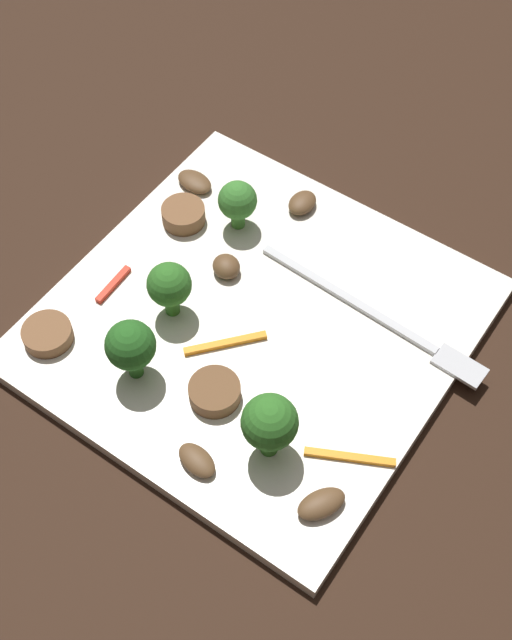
{
  "coord_description": "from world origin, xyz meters",
  "views": [
    {
      "loc": [
        0.19,
        -0.27,
        0.49
      ],
      "look_at": [
        0.0,
        0.0,
        0.01
      ],
      "focal_mm": 47.22,
      "sensor_mm": 36.0,
      "label": 1
    }
  ],
  "objects_px": {
    "broccoli_floret_3": "(238,202)",
    "mushroom_1": "(321,504)",
    "broccoli_floret_2": "(131,346)",
    "sausage_slice_2": "(47,334)",
    "pepper_strip_0": "(113,284)",
    "mushroom_2": "(197,460)",
    "broccoli_floret_1": "(270,423)",
    "pepper_strip_1": "(225,343)",
    "fork": "(386,321)",
    "sausage_slice_0": "(215,392)",
    "sausage_slice_1": "(183,215)",
    "plate": "(256,325)",
    "mushroom_4": "(302,203)",
    "mushroom_3": "(226,266)",
    "pepper_strip_3": "(350,457)",
    "broccoli_floret_0": "(169,286)",
    "mushroom_0": "(195,182)"
  },
  "relations": [
    {
      "from": "mushroom_0",
      "to": "mushroom_3",
      "type": "relative_size",
      "value": 1.4
    },
    {
      "from": "mushroom_2",
      "to": "mushroom_3",
      "type": "xyz_separation_m",
      "value": [
        -0.07,
        0.13,
        0.0
      ]
    },
    {
      "from": "plate",
      "to": "sausage_slice_0",
      "type": "bearing_deg",
      "value": -79.04
    },
    {
      "from": "mushroom_0",
      "to": "pepper_strip_1",
      "type": "height_order",
      "value": "mushroom_0"
    },
    {
      "from": "sausage_slice_0",
      "to": "mushroom_0",
      "type": "distance_m",
      "value": 0.19
    },
    {
      "from": "mushroom_0",
      "to": "pepper_strip_3",
      "type": "distance_m",
      "value": 0.25
    },
    {
      "from": "broccoli_floret_2",
      "to": "pepper_strip_0",
      "type": "relative_size",
      "value": 1.42
    },
    {
      "from": "sausage_slice_0",
      "to": "pepper_strip_0",
      "type": "bearing_deg",
      "value": 164.71
    },
    {
      "from": "broccoli_floret_1",
      "to": "mushroom_3",
      "type": "distance_m",
      "value": 0.15
    },
    {
      "from": "broccoli_floret_1",
      "to": "fork",
      "type": "bearing_deg",
      "value": 84.47
    },
    {
      "from": "broccoli_floret_0",
      "to": "mushroom_3",
      "type": "height_order",
      "value": "broccoli_floret_0"
    },
    {
      "from": "broccoli_floret_3",
      "to": "pepper_strip_0",
      "type": "height_order",
      "value": "broccoli_floret_3"
    },
    {
      "from": "broccoli_floret_2",
      "to": "sausage_slice_0",
      "type": "xyz_separation_m",
      "value": [
        0.05,
        0.02,
        -0.03
      ]
    },
    {
      "from": "plate",
      "to": "mushroom_4",
      "type": "height_order",
      "value": "mushroom_4"
    },
    {
      "from": "fork",
      "to": "broccoli_floret_2",
      "type": "height_order",
      "value": "broccoli_floret_2"
    },
    {
      "from": "plate",
      "to": "broccoli_floret_0",
      "type": "bearing_deg",
      "value": -152.85
    },
    {
      "from": "broccoli_floret_1",
      "to": "pepper_strip_1",
      "type": "distance_m",
      "value": 0.09
    },
    {
      "from": "sausage_slice_2",
      "to": "mushroom_0",
      "type": "relative_size",
      "value": 1.13
    },
    {
      "from": "broccoli_floret_3",
      "to": "mushroom_1",
      "type": "relative_size",
      "value": 1.32
    },
    {
      "from": "fork",
      "to": "sausage_slice_2",
      "type": "relative_size",
      "value": 5.31
    },
    {
      "from": "sausage_slice_0",
      "to": "sausage_slice_1",
      "type": "height_order",
      "value": "sausage_slice_1"
    },
    {
      "from": "pepper_strip_0",
      "to": "pepper_strip_1",
      "type": "distance_m",
      "value": 0.09
    },
    {
      "from": "pepper_strip_1",
      "to": "sausage_slice_0",
      "type": "bearing_deg",
      "value": -63.68
    },
    {
      "from": "plate",
      "to": "broccoli_floret_3",
      "type": "distance_m",
      "value": 0.09
    },
    {
      "from": "sausage_slice_0",
      "to": "sausage_slice_1",
      "type": "relative_size",
      "value": 1.05
    },
    {
      "from": "pepper_strip_1",
      "to": "pepper_strip_3",
      "type": "xyz_separation_m",
      "value": [
        0.11,
        -0.02,
        -0.0
      ]
    },
    {
      "from": "broccoli_floret_2",
      "to": "mushroom_1",
      "type": "relative_size",
      "value": 1.61
    },
    {
      "from": "broccoli_floret_3",
      "to": "mushroom_0",
      "type": "xyz_separation_m",
      "value": [
        -0.05,
        0.01,
        -0.02
      ]
    },
    {
      "from": "broccoli_floret_0",
      "to": "pepper_strip_0",
      "type": "relative_size",
      "value": 1.3
    },
    {
      "from": "broccoli_floret_2",
      "to": "mushroom_2",
      "type": "distance_m",
      "value": 0.08
    },
    {
      "from": "pepper_strip_3",
      "to": "sausage_slice_0",
      "type": "bearing_deg",
      "value": -172.46
    },
    {
      "from": "mushroom_1",
      "to": "mushroom_4",
      "type": "bearing_deg",
      "value": 125.81
    },
    {
      "from": "fork",
      "to": "sausage_slice_2",
      "type": "distance_m",
      "value": 0.23
    },
    {
      "from": "mushroom_2",
      "to": "sausage_slice_0",
      "type": "bearing_deg",
      "value": 113.34
    },
    {
      "from": "pepper_strip_0",
      "to": "mushroom_4",
      "type": "bearing_deg",
      "value": 63.54
    },
    {
      "from": "plate",
      "to": "pepper_strip_3",
      "type": "distance_m",
      "value": 0.12
    },
    {
      "from": "sausage_slice_2",
      "to": "mushroom_3",
      "type": "height_order",
      "value": "mushroom_3"
    },
    {
      "from": "plate",
      "to": "mushroom_4",
      "type": "bearing_deg",
      "value": 106.22
    },
    {
      "from": "sausage_slice_1",
      "to": "sausage_slice_0",
      "type": "bearing_deg",
      "value": -44.82
    },
    {
      "from": "mushroom_2",
      "to": "mushroom_3",
      "type": "bearing_deg",
      "value": 119.08
    },
    {
      "from": "sausage_slice_1",
      "to": "mushroom_0",
      "type": "relative_size",
      "value": 1.08
    },
    {
      "from": "broccoli_floret_0",
      "to": "pepper_strip_1",
      "type": "bearing_deg",
      "value": -2.41
    },
    {
      "from": "broccoli_floret_3",
      "to": "sausage_slice_0",
      "type": "height_order",
      "value": "broccoli_floret_3"
    },
    {
      "from": "sausage_slice_2",
      "to": "broccoli_floret_3",
      "type": "bearing_deg",
      "value": 73.44
    },
    {
      "from": "broccoli_floret_2",
      "to": "sausage_slice_2",
      "type": "relative_size",
      "value": 1.47
    },
    {
      "from": "sausage_slice_1",
      "to": "mushroom_4",
      "type": "distance_m",
      "value": 0.09
    },
    {
      "from": "broccoli_floret_1",
      "to": "sausage_slice_1",
      "type": "relative_size",
      "value": 1.65
    },
    {
      "from": "broccoli_floret_0",
      "to": "broccoli_floret_1",
      "type": "bearing_deg",
      "value": -23.1
    },
    {
      "from": "broccoli_floret_1",
      "to": "mushroom_0",
      "type": "distance_m",
      "value": 0.23
    },
    {
      "from": "mushroom_3",
      "to": "pepper_strip_1",
      "type": "xyz_separation_m",
      "value": [
        0.04,
        -0.05,
        -0.0
      ]
    }
  ]
}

